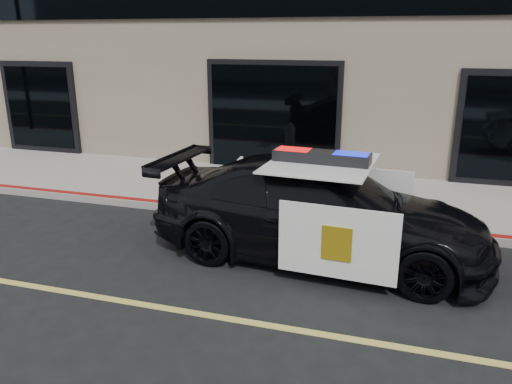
# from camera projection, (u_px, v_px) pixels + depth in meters

# --- Properties ---
(ground) EXTENTS (120.00, 120.00, 0.00)m
(ground) POSITION_uv_depth(u_px,v_px,m) (207.00, 315.00, 6.39)
(ground) COLOR black
(ground) RESTS_ON ground
(sidewalk_n) EXTENTS (60.00, 3.50, 0.15)m
(sidewalk_n) POSITION_uv_depth(u_px,v_px,m) (296.00, 193.00, 11.16)
(sidewalk_n) COLOR gray
(sidewalk_n) RESTS_ON ground
(police_car) EXTENTS (2.86, 5.61, 1.75)m
(police_car) POSITION_uv_depth(u_px,v_px,m) (320.00, 211.00, 7.89)
(police_car) COLOR black
(police_car) RESTS_ON ground
(fire_hydrant) EXTENTS (0.37, 0.52, 0.83)m
(fire_hydrant) POSITION_uv_depth(u_px,v_px,m) (241.00, 177.00, 10.69)
(fire_hydrant) COLOR beige
(fire_hydrant) RESTS_ON sidewalk_n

